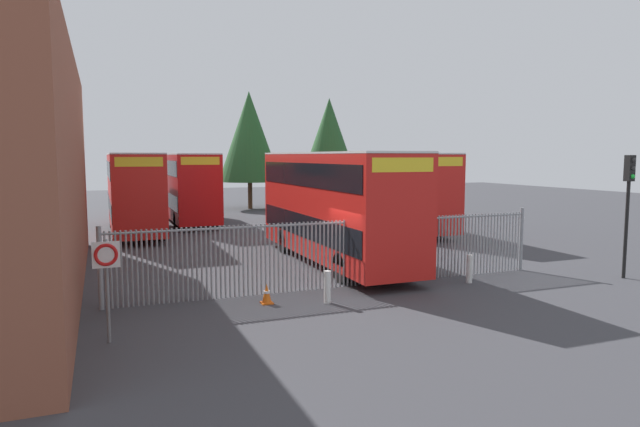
# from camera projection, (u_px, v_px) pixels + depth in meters

# --- Properties ---
(ground_plane) EXTENTS (100.00, 100.00, 0.00)m
(ground_plane) POSITION_uv_depth(u_px,v_px,m) (288.00, 248.00, 25.86)
(ground_plane) COLOR #3D3D42
(palisade_fence) EXTENTS (14.80, 0.14, 2.35)m
(palisade_fence) POSITION_uv_depth(u_px,v_px,m) (342.00, 251.00, 18.04)
(palisade_fence) COLOR gray
(palisade_fence) RESTS_ON ground
(double_decker_bus_near_gate) EXTENTS (2.54, 10.81, 4.42)m
(double_decker_bus_near_gate) POSITION_uv_depth(u_px,v_px,m) (334.00, 203.00, 21.97)
(double_decker_bus_near_gate) COLOR red
(double_decker_bus_near_gate) RESTS_ON ground
(double_decker_bus_behind_fence_left) EXTENTS (2.54, 10.81, 4.42)m
(double_decker_bus_behind_fence_left) POSITION_uv_depth(u_px,v_px,m) (390.00, 188.00, 31.96)
(double_decker_bus_behind_fence_left) COLOR red
(double_decker_bus_behind_fence_left) RESTS_ON ground
(double_decker_bus_behind_fence_right) EXTENTS (2.54, 10.81, 4.42)m
(double_decker_bus_behind_fence_right) POSITION_uv_depth(u_px,v_px,m) (134.00, 190.00, 30.58)
(double_decker_bus_behind_fence_right) COLOR red
(double_decker_bus_behind_fence_right) RESTS_ON ground
(double_decker_bus_far_back) EXTENTS (2.54, 10.81, 4.42)m
(double_decker_bus_far_back) POSITION_uv_depth(u_px,v_px,m) (187.00, 185.00, 35.81)
(double_decker_bus_far_back) COLOR red
(double_decker_bus_far_back) RESTS_ON ground
(bollard_near_left) EXTENTS (0.20, 0.20, 0.95)m
(bollard_near_left) POSITION_uv_depth(u_px,v_px,m) (327.00, 287.00, 16.12)
(bollard_near_left) COLOR silver
(bollard_near_left) RESTS_ON ground
(bollard_center_front) EXTENTS (0.20, 0.20, 0.95)m
(bollard_center_front) POSITION_uv_depth(u_px,v_px,m) (469.00, 269.00, 18.70)
(bollard_center_front) COLOR silver
(bollard_center_front) RESTS_ON ground
(traffic_cone_by_gate) EXTENTS (0.34, 0.34, 0.59)m
(traffic_cone_by_gate) POSITION_uv_depth(u_px,v_px,m) (267.00, 294.00, 16.07)
(traffic_cone_by_gate) COLOR orange
(traffic_cone_by_gate) RESTS_ON ground
(speed_limit_sign_post) EXTENTS (0.60, 0.14, 2.40)m
(speed_limit_sign_post) POSITION_uv_depth(u_px,v_px,m) (106.00, 267.00, 12.53)
(speed_limit_sign_post) COLOR slate
(speed_limit_sign_post) RESTS_ON ground
(traffic_light_kerbside) EXTENTS (0.28, 0.33, 4.30)m
(traffic_light_kerbside) POSITION_uv_depth(u_px,v_px,m) (629.00, 193.00, 19.15)
(traffic_light_kerbside) COLOR black
(traffic_light_kerbside) RESTS_ON ground
(tree_tall_back) EXTENTS (4.00, 4.00, 8.64)m
(tree_tall_back) POSITION_uv_depth(u_px,v_px,m) (329.00, 136.00, 42.19)
(tree_tall_back) COLOR #4C3823
(tree_tall_back) RESTS_ON ground
(tree_short_side) EXTENTS (5.05, 5.05, 9.43)m
(tree_short_side) POSITION_uv_depth(u_px,v_px,m) (249.00, 137.00, 44.62)
(tree_short_side) COLOR #4C3823
(tree_short_side) RESTS_ON ground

